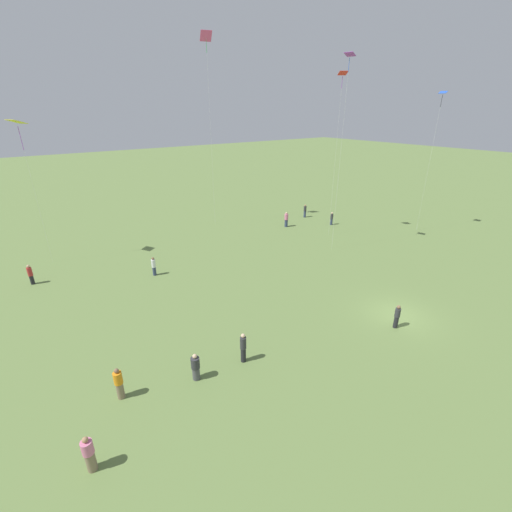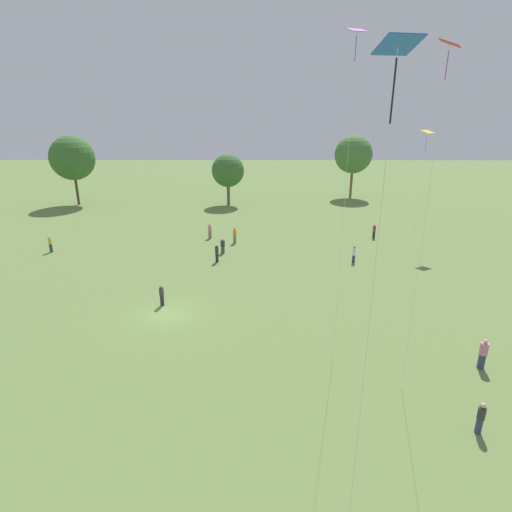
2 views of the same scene
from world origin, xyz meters
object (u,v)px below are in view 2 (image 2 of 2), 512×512
Objects in this scene: person_3 at (50,244)px; person_4 at (481,418)px; person_5 at (217,253)px; person_6 at (354,254)px; person_7 at (235,236)px; person_8 at (210,231)px; kite_4 at (427,135)px; kite_2 at (355,58)px; kite_0 at (446,70)px; person_0 at (162,295)px; kite_1 at (392,105)px; person_10 at (483,354)px; person_2 at (374,231)px; person_1 at (223,246)px.

person_3 reaches higher than person_4.
person_5 is 1.11× the size of person_6.
person_7 is at bearing -158.87° from person_3.
kite_4 is (24.17, -1.81, 11.28)m from person_8.
kite_2 reaches higher than person_6.
person_0 is at bearing 133.76° from kite_0.
kite_1 is (6.85, -30.03, 13.08)m from person_5.
person_6 is 0.91× the size of person_10.
person_3 is 0.10× the size of kite_2.
person_4 is 0.87× the size of person_10.
person_4 is 27.49m from person_5.
person_3 is 0.96× the size of person_10.
person_10 reaches higher than person_4.
person_7 is 0.12× the size of kite_1.
person_3 is 20.25m from person_7.
person_7 reaches higher than person_3.
person_0 is at bearing 32.66° from person_8.
kite_2 is 27.99m from kite_4.
kite_4 is at bearing 56.16° from kite_0.
person_7 is 0.97× the size of person_10.
person_2 reaches higher than person_6.
kite_4 is at bearing 164.44° from person_10.
kite_0 is at bearing 89.66° from person_5.
person_1 is 29.79m from person_4.
kite_2 is (7.40, -23.79, 15.65)m from person_7.
kite_2 is (-3.16, 2.96, 0.86)m from kite_0.
kite_4 is at bearing -163.50° from person_3.
person_7 is 1.01× the size of person_8.
person_2 is at bearing -71.43° from kite_1.
person_3 is (-18.87, 0.22, 0.11)m from person_1.
person_3 is at bearing 129.94° from kite_0.
person_5 is at bearing 145.90° from kite_2.
person_5 reaches higher than person_0.
person_10 is at bearing -122.98° from person_4.
kite_0 reaches higher than person_5.
kite_0 is (11.65, -23.08, 14.90)m from person_1.
kite_0 is (30.51, -23.30, 14.80)m from person_3.
person_7 is 0.14× the size of kite_4.
kite_2 is at bearing 86.09° from person_5.
kite_0 is 11.19m from kite_1.
kite_2 is at bearing -51.75° from person_4.
person_6 is at bearing 98.41° from person_8.
kite_1 is at bearing 36.83° from person_4.
person_5 is at bearing 6.85° from person_0.
person_8 is at bearing 141.01° from kite_2.
person_5 is at bearing 168.17° from person_6.
person_1 is 18.87m from person_3.
person_2 is 20.07m from person_8.
person_1 is at bearing 9.21° from person_0.
person_2 is at bearing 64.95° from kite_0.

